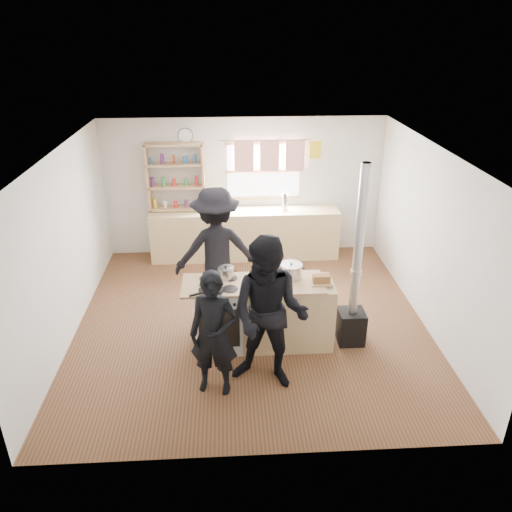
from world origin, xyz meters
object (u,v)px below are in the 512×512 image
Objects in this scene: thermos at (285,202)px; roast_tray at (260,283)px; stockpot_counter at (291,271)px; skillet_greens at (213,290)px; person_far at (216,250)px; cooking_island at (264,313)px; person_near_left at (214,334)px; stockpot_stove at (226,273)px; bread_board at (321,280)px; person_near_right at (269,315)px; flue_heater at (353,299)px.

roast_tray is at bearing -102.49° from thermos.
skillet_greens is at bearing -162.64° from stockpot_counter.
person_far reaches higher than roast_tray.
person_far reaches higher than cooking_island.
thermos is at bearing 83.97° from person_near_left.
roast_tray is 0.23× the size of person_far.
thermos is at bearing 78.29° from cooking_island.
cooking_island is 9.19× the size of stockpot_stove.
thermos is 2.89m from cooking_island.
stockpot_stove is 0.85m from stockpot_counter.
cooking_island is (-0.57, -2.77, -0.58)m from thermos.
roast_tray is 0.78m from bread_board.
roast_tray is at bearing 12.10° from skillet_greens.
cooking_island is at bearing 113.72° from person_far.
person_near_right reaches higher than person_near_left.
flue_heater reaches higher than bread_board.
stockpot_stove reaches higher than roast_tray.
person_near_left is 1.91m from person_far.
thermos is 3.88m from person_near_left.
skillet_greens is at bearing -115.30° from stockpot_stove.
flue_heater is at bearing -1.50° from cooking_island.
stockpot_counter is at bearing 88.15° from person_near_right.
person_near_right is at bearing -63.32° from stockpot_stove.
flue_heater reaches higher than skillet_greens.
cooking_island is at bearing 16.91° from skillet_greens.
thermos is 2.66m from stockpot_counter.
flue_heater is at bearing -77.77° from thermos.
cooking_island is 0.85m from skillet_greens.
person_near_left is (-1.22, -3.68, -0.27)m from thermos.
stockpot_counter is 1.05× the size of bread_board.
skillet_greens is at bearing -167.90° from roast_tray.
stockpot_counter is at bearing 153.79° from bread_board.
bread_board is 0.11× the size of flue_heater.
roast_tray is at bearing 113.29° from person_near_right.
stockpot_stove is at bearing 173.62° from flue_heater.
flue_heater is (0.45, 0.03, -0.32)m from bread_board.
stockpot_counter is 0.16× the size of person_near_right.
skillet_greens is 0.73m from person_near_left.
person_far is at bearing 138.38° from stockpot_counter.
skillet_greens is 0.40m from stockpot_stove.
bread_board is at bearing -175.82° from flue_heater.
bread_board is 0.15× the size of person_far.
thermos is 1.37× the size of stockpot_stove.
person_near_right is (0.64, 0.09, 0.18)m from person_near_left.
person_near_left is (-1.00, -1.02, -0.25)m from stockpot_counter.
person_near_left reaches higher than stockpot_stove.
stockpot_counter is at bearing 169.76° from flue_heater.
stockpot_counter is 1.00m from person_near_right.
cooking_island is 5.60× the size of skillet_greens.
flue_heater is at bearing 37.94° from person_near_left.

